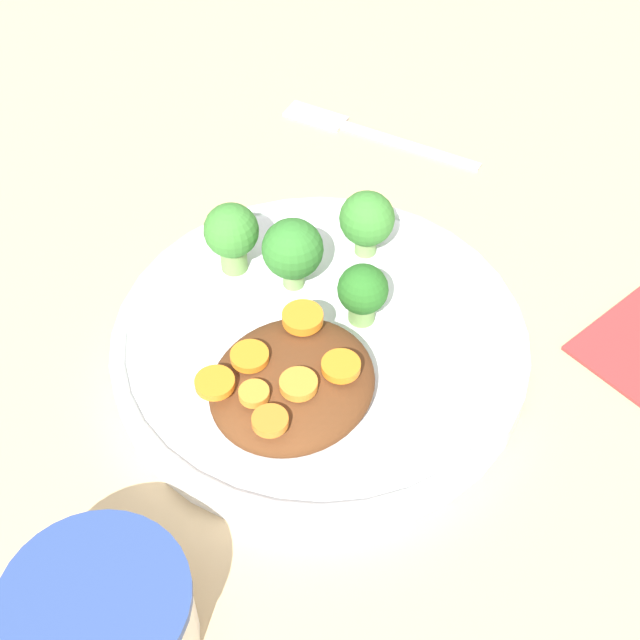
# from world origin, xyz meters

# --- Properties ---
(ground_plane) EXTENTS (4.00, 4.00, 0.00)m
(ground_plane) POSITION_xyz_m (0.00, 0.00, 0.00)
(ground_plane) COLOR tan
(plate) EXTENTS (0.29, 0.29, 0.03)m
(plate) POSITION_xyz_m (0.00, 0.00, 0.01)
(plate) COLOR white
(plate) RESTS_ON ground_plane
(dip_bowl) EXTENTS (0.10, 0.10, 0.06)m
(dip_bowl) POSITION_xyz_m (-0.02, 0.24, 0.03)
(dip_bowl) COLOR white
(dip_bowl) RESTS_ON ground_plane
(stew_mound) EXTENTS (0.10, 0.11, 0.03)m
(stew_mound) POSITION_xyz_m (-0.02, 0.06, 0.04)
(stew_mound) COLOR #5B3319
(stew_mound) RESTS_ON plate
(broccoli_floret_0) EXTENTS (0.04, 0.04, 0.06)m
(broccoli_floret_0) POSITION_xyz_m (0.04, -0.03, 0.05)
(broccoli_floret_0) COLOR #7FA85B
(broccoli_floret_0) RESTS_ON plate
(broccoli_floret_1) EXTENTS (0.04, 0.04, 0.05)m
(broccoli_floret_1) POSITION_xyz_m (-0.02, -0.03, 0.05)
(broccoli_floret_1) COLOR #759E51
(broccoli_floret_1) RESTS_ON plate
(broccoli_floret_2) EXTENTS (0.04, 0.04, 0.06)m
(broccoli_floret_2) POSITION_xyz_m (0.09, -0.02, 0.05)
(broccoli_floret_2) COLOR #759E51
(broccoli_floret_2) RESTS_ON plate
(broccoli_floret_3) EXTENTS (0.04, 0.04, 0.05)m
(broccoli_floret_3) POSITION_xyz_m (0.02, -0.09, 0.05)
(broccoli_floret_3) COLOR #7FA85B
(broccoli_floret_3) RESTS_ON plate
(carrot_slice_0) EXTENTS (0.02, 0.02, 0.01)m
(carrot_slice_0) POSITION_xyz_m (-0.03, 0.10, 0.06)
(carrot_slice_0) COLOR orange
(carrot_slice_0) RESTS_ON stew_mound
(carrot_slice_1) EXTENTS (0.02, 0.02, 0.01)m
(carrot_slice_1) POSITION_xyz_m (0.01, 0.07, 0.06)
(carrot_slice_1) COLOR orange
(carrot_slice_1) RESTS_ON stew_mound
(carrot_slice_2) EXTENTS (0.02, 0.02, 0.01)m
(carrot_slice_2) POSITION_xyz_m (-0.01, 0.09, 0.06)
(carrot_slice_2) COLOR orange
(carrot_slice_2) RESTS_ON stew_mound
(carrot_slice_3) EXTENTS (0.03, 0.03, 0.01)m
(carrot_slice_3) POSITION_xyz_m (0.00, 0.02, 0.06)
(carrot_slice_3) COLOR orange
(carrot_slice_3) RESTS_ON stew_mound
(carrot_slice_4) EXTENTS (0.02, 0.02, 0.01)m
(carrot_slice_4) POSITION_xyz_m (-0.04, 0.04, 0.06)
(carrot_slice_4) COLOR orange
(carrot_slice_4) RESTS_ON stew_mound
(carrot_slice_5) EXTENTS (0.02, 0.02, 0.01)m
(carrot_slice_5) POSITION_xyz_m (-0.03, 0.07, 0.06)
(carrot_slice_5) COLOR orange
(carrot_slice_5) RESTS_ON stew_mound
(carrot_slice_6) EXTENTS (0.02, 0.02, 0.01)m
(carrot_slice_6) POSITION_xyz_m (0.01, 0.09, 0.06)
(carrot_slice_6) COLOR orange
(carrot_slice_6) RESTS_ON stew_mound
(fork) EXTENTS (0.19, 0.04, 0.01)m
(fork) POSITION_xyz_m (0.11, -0.24, 0.00)
(fork) COLOR #B8B8B8
(fork) RESTS_ON ground_plane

